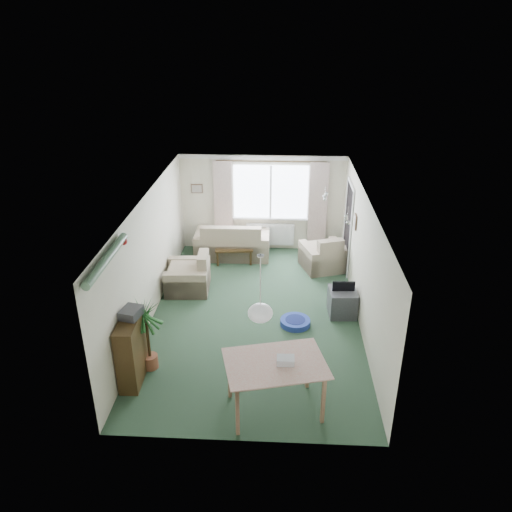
{
  "coord_description": "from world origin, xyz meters",
  "views": [
    {
      "loc": [
        0.46,
        -8.37,
        5.24
      ],
      "look_at": [
        0.0,
        0.3,
        1.15
      ],
      "focal_mm": 35.0,
      "sensor_mm": 36.0,
      "label": 1
    }
  ],
  "objects_px": {
    "armchair_corner": "(324,251)",
    "coffee_table": "(234,254)",
    "tv_cube": "(342,302)",
    "armchair_left": "(187,272)",
    "sofa": "(232,239)",
    "pet_bed": "(295,322)",
    "houseplant": "(148,335)",
    "dining_table": "(275,387)",
    "bookshelf": "(132,349)"
  },
  "relations": [
    {
      "from": "armchair_left",
      "to": "houseplant",
      "type": "bearing_deg",
      "value": -6.32
    },
    {
      "from": "sofa",
      "to": "armchair_left",
      "type": "distance_m",
      "value": 1.93
    },
    {
      "from": "tv_cube",
      "to": "pet_bed",
      "type": "distance_m",
      "value": 1.04
    },
    {
      "from": "bookshelf",
      "to": "dining_table",
      "type": "bearing_deg",
      "value": -16.86
    },
    {
      "from": "armchair_left",
      "to": "coffee_table",
      "type": "distance_m",
      "value": 1.66
    },
    {
      "from": "coffee_table",
      "to": "houseplant",
      "type": "height_order",
      "value": "houseplant"
    },
    {
      "from": "armchair_corner",
      "to": "tv_cube",
      "type": "xyz_separation_m",
      "value": [
        0.22,
        -2.03,
        -0.16
      ]
    },
    {
      "from": "sofa",
      "to": "coffee_table",
      "type": "xyz_separation_m",
      "value": [
        0.07,
        -0.37,
        -0.25
      ]
    },
    {
      "from": "coffee_table",
      "to": "tv_cube",
      "type": "height_order",
      "value": "tv_cube"
    },
    {
      "from": "armchair_left",
      "to": "dining_table",
      "type": "xyz_separation_m",
      "value": [
        1.93,
        -3.58,
        -0.01
      ]
    },
    {
      "from": "sofa",
      "to": "armchair_corner",
      "type": "bearing_deg",
      "value": 164.97
    },
    {
      "from": "armchair_left",
      "to": "sofa",
      "type": "bearing_deg",
      "value": 152.68
    },
    {
      "from": "dining_table",
      "to": "bookshelf",
      "type": "bearing_deg",
      "value": 164.98
    },
    {
      "from": "armchair_left",
      "to": "coffee_table",
      "type": "relative_size",
      "value": 1.07
    },
    {
      "from": "coffee_table",
      "to": "tv_cube",
      "type": "bearing_deg",
      "value": -43.64
    },
    {
      "from": "houseplant",
      "to": "pet_bed",
      "type": "bearing_deg",
      "value": 30.33
    },
    {
      "from": "dining_table",
      "to": "houseplant",
      "type": "bearing_deg",
      "value": 156.99
    },
    {
      "from": "coffee_table",
      "to": "houseplant",
      "type": "relative_size",
      "value": 0.69
    },
    {
      "from": "dining_table",
      "to": "coffee_table",
      "type": "bearing_deg",
      "value": 102.1
    },
    {
      "from": "tv_cube",
      "to": "pet_bed",
      "type": "bearing_deg",
      "value": -157.21
    },
    {
      "from": "dining_table",
      "to": "sofa",
      "type": "bearing_deg",
      "value": 102.01
    },
    {
      "from": "coffee_table",
      "to": "houseplant",
      "type": "xyz_separation_m",
      "value": [
        -1.01,
        -4.1,
        0.44
      ]
    },
    {
      "from": "bookshelf",
      "to": "tv_cube",
      "type": "xyz_separation_m",
      "value": [
        3.54,
        2.14,
        -0.29
      ]
    },
    {
      "from": "armchair_left",
      "to": "pet_bed",
      "type": "height_order",
      "value": "armchair_left"
    },
    {
      "from": "armchair_left",
      "to": "pet_bed",
      "type": "xyz_separation_m",
      "value": [
        2.28,
        -1.28,
        -0.37
      ]
    },
    {
      "from": "coffee_table",
      "to": "dining_table",
      "type": "bearing_deg",
      "value": -77.9
    },
    {
      "from": "sofa",
      "to": "pet_bed",
      "type": "xyz_separation_m",
      "value": [
        1.49,
        -3.04,
        -0.39
      ]
    },
    {
      "from": "sofa",
      "to": "bookshelf",
      "type": "xyz_separation_m",
      "value": [
        -1.13,
        -4.74,
        0.1
      ]
    },
    {
      "from": "houseplant",
      "to": "sofa",
      "type": "bearing_deg",
      "value": 78.09
    },
    {
      "from": "armchair_left",
      "to": "houseplant",
      "type": "height_order",
      "value": "houseplant"
    },
    {
      "from": "sofa",
      "to": "houseplant",
      "type": "xyz_separation_m",
      "value": [
        -0.94,
        -4.47,
        0.19
      ]
    },
    {
      "from": "tv_cube",
      "to": "coffee_table",
      "type": "bearing_deg",
      "value": 133.15
    },
    {
      "from": "armchair_corner",
      "to": "bookshelf",
      "type": "distance_m",
      "value": 5.33
    },
    {
      "from": "bookshelf",
      "to": "pet_bed",
      "type": "distance_m",
      "value": 3.16
    },
    {
      "from": "coffee_table",
      "to": "sofa",
      "type": "bearing_deg",
      "value": 100.75
    },
    {
      "from": "armchair_corner",
      "to": "coffee_table",
      "type": "xyz_separation_m",
      "value": [
        -2.11,
        0.2,
        -0.22
      ]
    },
    {
      "from": "coffee_table",
      "to": "houseplant",
      "type": "distance_m",
      "value": 4.25
    },
    {
      "from": "coffee_table",
      "to": "tv_cube",
      "type": "distance_m",
      "value": 3.23
    },
    {
      "from": "sofa",
      "to": "pet_bed",
      "type": "relative_size",
      "value": 3.14
    },
    {
      "from": "dining_table",
      "to": "armchair_left",
      "type": "bearing_deg",
      "value": 118.3
    },
    {
      "from": "sofa",
      "to": "dining_table",
      "type": "xyz_separation_m",
      "value": [
        1.14,
        -5.35,
        -0.03
      ]
    },
    {
      "from": "sofa",
      "to": "armchair_left",
      "type": "height_order",
      "value": "sofa"
    },
    {
      "from": "pet_bed",
      "to": "coffee_table",
      "type": "bearing_deg",
      "value": 117.9
    },
    {
      "from": "tv_cube",
      "to": "armchair_left",
      "type": "bearing_deg",
      "value": 162.24
    },
    {
      "from": "sofa",
      "to": "coffee_table",
      "type": "distance_m",
      "value": 0.45
    },
    {
      "from": "armchair_corner",
      "to": "houseplant",
      "type": "xyz_separation_m",
      "value": [
        -3.12,
        -3.9,
        0.21
      ]
    },
    {
      "from": "bookshelf",
      "to": "tv_cube",
      "type": "bearing_deg",
      "value": 29.37
    },
    {
      "from": "pet_bed",
      "to": "sofa",
      "type": "bearing_deg",
      "value": 116.04
    },
    {
      "from": "coffee_table",
      "to": "dining_table",
      "type": "relative_size",
      "value": 0.66
    },
    {
      "from": "coffee_table",
      "to": "armchair_left",
      "type": "bearing_deg",
      "value": -121.65
    }
  ]
}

